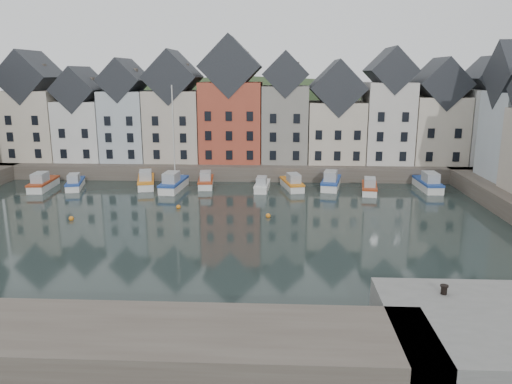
{
  "coord_description": "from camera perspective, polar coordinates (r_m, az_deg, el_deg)",
  "views": [
    {
      "loc": [
        7.15,
        -44.7,
        14.6
      ],
      "look_at": [
        4.69,
        6.0,
        2.44
      ],
      "focal_mm": 35.0,
      "sensor_mm": 36.0,
      "label": 1
    }
  ],
  "objects": [
    {
      "name": "ground",
      "position": [
        47.56,
        -6.02,
        -4.48
      ],
      "size": [
        260.0,
        260.0,
        0.0
      ],
      "primitive_type": "plane",
      "color": "black",
      "rests_on": "ground"
    },
    {
      "name": "far_quay",
      "position": [
        76.26,
        -2.65,
        3.19
      ],
      "size": [
        90.0,
        16.0,
        2.0
      ],
      "primitive_type": "cube",
      "color": "#4B4239",
      "rests_on": "ground"
    },
    {
      "name": "hillside",
      "position": [
        106.07,
        -1.22,
        -4.4
      ],
      "size": [
        153.6,
        70.4,
        64.0
      ],
      "color": "#1F2E17",
      "rests_on": "ground"
    },
    {
      "name": "far_terrace",
      "position": [
        73.03,
        -0.32,
        8.98
      ],
      "size": [
        72.37,
        8.16,
        17.78
      ],
      "color": "beige",
      "rests_on": "far_quay"
    },
    {
      "name": "mooring_buoys",
      "position": [
        53.26,
        -9.42,
        -2.45
      ],
      "size": [
        20.5,
        5.5,
        0.5
      ],
      "color": "orange",
      "rests_on": "ground"
    },
    {
      "name": "boat_a",
      "position": [
        69.69,
        -23.18,
        0.91
      ],
      "size": [
        2.59,
        6.67,
        2.5
      ],
      "rotation": [
        0.0,
        0.0,
        0.09
      ],
      "color": "silver",
      "rests_on": "ground"
    },
    {
      "name": "boat_b",
      "position": [
        68.65,
        -19.98,
        0.94
      ],
      "size": [
        3.13,
        6.01,
        2.21
      ],
      "rotation": [
        0.0,
        0.0,
        0.25
      ],
      "color": "silver",
      "rests_on": "ground"
    },
    {
      "name": "boat_c",
      "position": [
        66.91,
        -12.46,
        1.22
      ],
      "size": [
        3.59,
        6.92,
        2.54
      ],
      "rotation": [
        0.0,
        0.0,
        0.24
      ],
      "color": "silver",
      "rests_on": "ground"
    },
    {
      "name": "boat_d",
      "position": [
        64.45,
        -9.43,
        0.99
      ],
      "size": [
        2.7,
        7.13,
        13.36
      ],
      "rotation": [
        0.0,
        0.0,
        -0.08
      ],
      "color": "silver",
      "rests_on": "ground"
    },
    {
      "name": "boat_e",
      "position": [
        66.04,
        -5.75,
        1.25
      ],
      "size": [
        2.49,
        6.18,
        2.31
      ],
      "rotation": [
        0.0,
        0.0,
        0.1
      ],
      "color": "silver",
      "rests_on": "ground"
    },
    {
      "name": "boat_f",
      "position": [
        63.51,
        0.7,
        0.75
      ],
      "size": [
        1.99,
        5.43,
        2.05
      ],
      "rotation": [
        0.0,
        0.0,
        -0.06
      ],
      "color": "silver",
      "rests_on": "ground"
    },
    {
      "name": "boat_g",
      "position": [
        64.37,
        4.16,
        0.97
      ],
      "size": [
        3.18,
        6.35,
        2.33
      ],
      "rotation": [
        0.0,
        0.0,
        0.22
      ],
      "color": "silver",
      "rests_on": "ground"
    },
    {
      "name": "boat_h",
      "position": [
        65.46,
        8.56,
        1.13
      ],
      "size": [
        3.32,
        7.02,
        2.59
      ],
      "rotation": [
        0.0,
        0.0,
        -0.19
      ],
      "color": "silver",
      "rests_on": "ground"
    },
    {
      "name": "boat_i",
      "position": [
        63.73,
        12.83,
        0.5
      ],
      "size": [
        2.64,
        5.97,
        2.21
      ],
      "rotation": [
        0.0,
        0.0,
        -0.15
      ],
      "color": "silver",
      "rests_on": "ground"
    },
    {
      "name": "boat_j",
      "position": [
        67.45,
        19.06,
        0.91
      ],
      "size": [
        2.34,
        6.92,
        2.63
      ],
      "rotation": [
        0.0,
        0.0,
        0.03
      ],
      "color": "silver",
      "rests_on": "ground"
    },
    {
      "name": "mooring_bollard",
      "position": [
        31.58,
        20.7,
        -10.35
      ],
      "size": [
        0.48,
        0.48,
        0.56
      ],
      "color": "black",
      "rests_on": "near_quay"
    }
  ]
}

